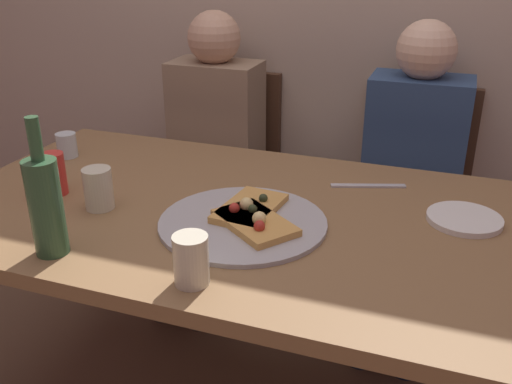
% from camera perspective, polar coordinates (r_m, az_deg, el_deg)
% --- Properties ---
extents(dining_table, '(1.57, 0.93, 0.75)m').
position_cam_1_polar(dining_table, '(1.59, -3.05, -4.01)').
color(dining_table, olive).
rests_on(dining_table, ground_plane).
extents(pizza_tray, '(0.43, 0.43, 0.01)m').
position_cam_1_polar(pizza_tray, '(1.46, -1.33, -3.09)').
color(pizza_tray, '#ADADB2').
rests_on(pizza_tray, dining_table).
extents(pizza_slice_last, '(0.25, 0.24, 0.05)m').
position_cam_1_polar(pizza_slice_last, '(1.42, -0.07, -3.03)').
color(pizza_slice_last, tan).
rests_on(pizza_slice_last, pizza_tray).
extents(pizza_slice_extra, '(0.15, 0.23, 0.05)m').
position_cam_1_polar(pizza_slice_extra, '(1.50, -0.66, -1.57)').
color(pizza_slice_extra, tan).
rests_on(pizza_slice_extra, pizza_tray).
extents(wine_bottle, '(0.08, 0.08, 0.33)m').
position_cam_1_polar(wine_bottle, '(1.37, -20.32, -1.14)').
color(wine_bottle, '#2D5133').
rests_on(wine_bottle, dining_table).
extents(tumbler_near, '(0.07, 0.07, 0.08)m').
position_cam_1_polar(tumbler_near, '(2.00, -18.42, 4.47)').
color(tumbler_near, silver).
rests_on(tumbler_near, dining_table).
extents(tumbler_far, '(0.08, 0.08, 0.11)m').
position_cam_1_polar(tumbler_far, '(1.21, -6.52, -6.76)').
color(tumbler_far, beige).
rests_on(tumbler_far, dining_table).
extents(wine_glass, '(0.08, 0.08, 0.11)m').
position_cam_1_polar(wine_glass, '(1.58, -15.51, 0.33)').
color(wine_glass, beige).
rests_on(wine_glass, dining_table).
extents(soda_can, '(0.07, 0.07, 0.12)m').
position_cam_1_polar(soda_can, '(1.71, -19.56, 1.74)').
color(soda_can, red).
rests_on(soda_can, dining_table).
extents(plate_stack, '(0.19, 0.19, 0.02)m').
position_cam_1_polar(plate_stack, '(1.57, 20.13, -2.54)').
color(plate_stack, white).
rests_on(plate_stack, dining_table).
extents(table_knife, '(0.21, 0.09, 0.01)m').
position_cam_1_polar(table_knife, '(1.71, 11.16, 0.62)').
color(table_knife, '#B7B7BC').
rests_on(table_knife, dining_table).
extents(chair_left, '(0.44, 0.44, 0.90)m').
position_cam_1_polar(chair_left, '(2.51, -3.29, 2.87)').
color(chair_left, '#472D1E').
rests_on(chair_left, ground_plane).
extents(chair_right, '(0.44, 0.44, 0.90)m').
position_cam_1_polar(chair_right, '(2.34, 15.22, 0.37)').
color(chair_right, '#472D1E').
rests_on(chair_right, ground_plane).
extents(guest_in_sweater, '(0.36, 0.56, 1.17)m').
position_cam_1_polar(guest_in_sweater, '(2.34, -4.80, 4.52)').
color(guest_in_sweater, '#937A60').
rests_on(guest_in_sweater, ground_plane).
extents(guest_in_beanie, '(0.36, 0.56, 1.17)m').
position_cam_1_polar(guest_in_beanie, '(2.15, 15.19, 1.96)').
color(guest_in_beanie, navy).
rests_on(guest_in_beanie, ground_plane).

